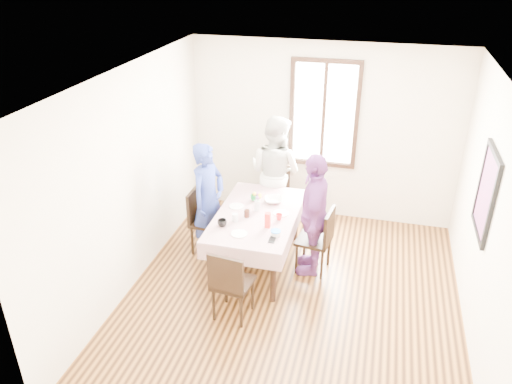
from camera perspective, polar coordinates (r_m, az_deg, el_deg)
ground at (r=6.27m, az=4.04°, el=-11.98°), size 4.50×4.50×0.00m
back_wall at (r=7.58m, az=7.64°, el=6.67°), size 4.00×0.00×4.00m
right_wall at (r=5.60m, az=25.06°, el=-3.30°), size 0.00×4.50×4.50m
window_frame at (r=7.46m, az=7.76°, el=8.79°), size 1.02×0.06×1.62m
window_pane at (r=7.47m, az=7.77°, el=8.81°), size 0.90×0.02×1.50m
art_poster at (r=5.77m, az=24.83°, el=-0.11°), size 0.04×0.76×0.96m
dining_table at (r=6.66m, az=0.11°, el=-5.39°), size 0.90×1.58×0.75m
tablecloth at (r=6.47m, az=0.11°, el=-2.53°), size 1.02×1.70×0.01m
chair_left at (r=6.94m, az=-5.59°, el=-3.35°), size 0.42×0.42×0.91m
chair_right at (r=6.54m, az=6.61°, el=-5.42°), size 0.47×0.47×0.91m
chair_far at (r=7.54m, az=2.18°, el=-0.63°), size 0.48×0.48×0.91m
chair_near at (r=5.76m, az=-2.65°, el=-10.27°), size 0.47×0.47×0.91m
person_left at (r=6.77m, az=-5.56°, el=-0.85°), size 0.55×0.67×1.60m
person_far at (r=7.34m, az=2.20°, el=2.16°), size 1.03×0.92×1.74m
person_right at (r=6.36m, az=6.61°, el=-2.56°), size 0.48×1.00×1.65m
mug_black at (r=6.18m, az=-3.89°, el=-3.54°), size 0.13×0.13×0.09m
mug_flag at (r=6.31m, az=2.65°, el=-2.87°), size 0.10×0.10×0.08m
mug_green at (r=6.76m, az=-0.14°, el=-0.65°), size 0.15×0.15×0.09m
serving_bowl at (r=6.73m, az=2.04°, el=-0.95°), size 0.30×0.30×0.06m
juice_carton at (r=6.12m, az=1.34°, el=-3.24°), size 0.06×0.06×0.20m
butter_tub at (r=5.99m, az=2.26°, el=-4.75°), size 0.11×0.11×0.06m
jam_jar at (r=6.37m, az=-1.06°, el=-2.46°), size 0.07×0.07×0.10m
drinking_glass at (r=6.28m, az=-2.42°, el=-2.93°), size 0.07×0.07×0.10m
smartphone at (r=5.92m, az=1.85°, el=-5.47°), size 0.07×0.15×0.01m
flower_vase at (r=6.50m, az=0.13°, el=-1.58°), size 0.07×0.07×0.15m
plate_left at (r=6.63m, az=-2.22°, el=-1.64°), size 0.20×0.20×0.01m
plate_right at (r=6.47m, az=2.86°, el=-2.44°), size 0.20×0.20×0.01m
plate_near at (r=6.03m, az=-1.93°, el=-4.78°), size 0.20×0.20×0.01m
butter_lid at (r=5.98m, az=2.27°, el=-4.47°), size 0.12×0.12×0.01m
flower_bunch at (r=6.44m, az=0.13°, el=-0.61°), size 0.09×0.09×0.10m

